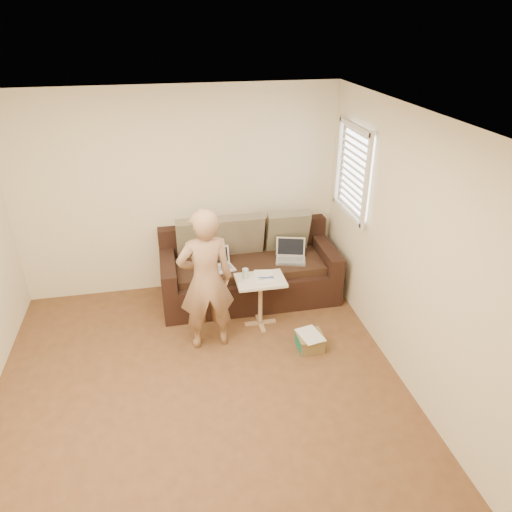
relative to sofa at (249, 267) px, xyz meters
name	(u,v)px	position (x,y,z in m)	size (l,w,h in m)	color
floor	(204,403)	(-0.79, -1.77, -0.42)	(4.50, 4.50, 0.00)	brown
ceiling	(184,127)	(-0.79, -1.77, 2.18)	(4.50, 4.50, 0.00)	white
wall_back	(179,194)	(-0.79, 0.48, 0.87)	(4.00, 4.00, 0.00)	beige
wall_right	(417,263)	(1.21, -1.77, 0.87)	(4.50, 4.50, 0.00)	beige
window_blinds	(353,171)	(1.16, -0.27, 1.28)	(0.12, 0.88, 1.08)	white
sofa	(249,267)	(0.00, 0.00, 0.00)	(2.20, 0.95, 0.85)	black
pillow_left	(199,238)	(-0.60, 0.23, 0.37)	(0.55, 0.14, 0.55)	#67614C
pillow_mid	(242,235)	(-0.05, 0.22, 0.37)	(0.55, 0.14, 0.55)	brown
pillow_right	(287,231)	(0.55, 0.22, 0.37)	(0.55, 0.14, 0.55)	#67614C
laptop_silver	(291,261)	(0.51, -0.12, 0.10)	(0.37, 0.27, 0.25)	#B7BABC
laptop_white	(220,270)	(-0.38, -0.15, 0.10)	(0.33, 0.24, 0.24)	white
person	(206,281)	(-0.63, -0.88, 0.39)	(0.59, 0.40, 1.63)	#9D7655
side_table	(260,302)	(0.01, -0.62, -0.12)	(0.56, 0.39, 0.61)	silver
drinking_glass	(245,274)	(-0.15, -0.57, 0.25)	(0.07, 0.07, 0.12)	silver
scissors	(266,278)	(0.08, -0.63, 0.19)	(0.18, 0.10, 0.02)	silver
paper_on_table	(264,276)	(0.06, -0.57, 0.19)	(0.21, 0.30, 0.00)	white
striped_box	(310,341)	(0.45, -1.19, -0.33)	(0.29, 0.29, 0.18)	#D85C20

